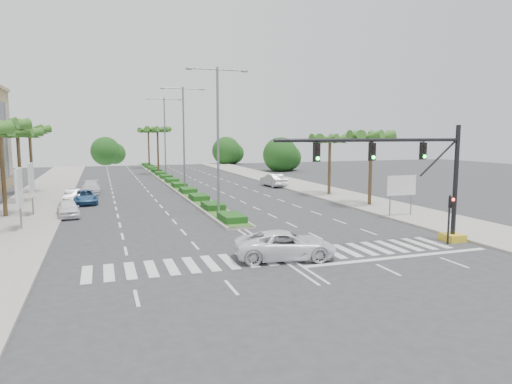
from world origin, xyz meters
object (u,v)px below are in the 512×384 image
car_parked_d (91,187)px  car_crossing (286,245)px  car_parked_a (68,208)px  car_parked_b (73,196)px  car_right (273,180)px  car_parked_c (84,197)px

car_parked_d → car_crossing: size_ratio=0.89×
car_parked_a → car_parked_b: car_parked_a is taller
car_parked_a → car_parked_b: size_ratio=0.98×
car_parked_a → car_parked_b: 7.95m
car_parked_d → car_right: 22.10m
car_parked_c → car_crossing: car_crossing is taller
car_crossing → car_parked_b: bearing=35.6°
car_crossing → car_right: 34.51m
car_parked_a → car_right: bearing=25.9°
car_parked_d → car_parked_a: bearing=-94.6°
car_parked_a → car_parked_c: size_ratio=0.86×
car_parked_d → car_right: (22.10, -0.09, 0.11)m
car_parked_a → car_parked_c: (1.01, 7.16, -0.03)m
car_parked_b → car_parked_a: bearing=-86.4°
car_parked_b → car_right: size_ratio=0.84×
car_parked_c → car_parked_d: 8.04m
car_parked_b → car_crossing: (11.81, -25.29, 0.07)m
car_parked_b → car_crossing: 27.91m
car_parked_d → car_crossing: car_crossing is taller
car_parked_c → car_parked_d: car_parked_d is taller
car_parked_c → car_right: car_right is taller
car_parked_b → car_right: (23.60, 7.14, 0.13)m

